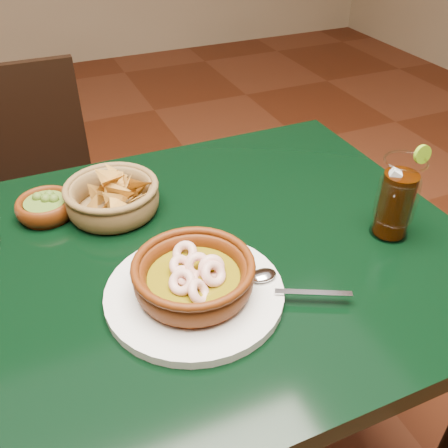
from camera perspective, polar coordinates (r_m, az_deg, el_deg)
name	(u,v)px	position (r m, az deg, el deg)	size (l,w,h in m)	color
dining_table	(152,303)	(0.97, -8.22, -8.96)	(1.20, 0.80, 0.75)	black
dining_chair	(37,205)	(1.62, -20.63, 2.02)	(0.41, 0.41, 0.88)	black
shrimp_plate	(194,281)	(0.81, -3.41, -6.49)	(0.38, 0.29, 0.08)	silver
chip_basket	(113,197)	(1.02, -12.60, 3.02)	(0.22, 0.22, 0.14)	brown
guacamole_ramekin	(46,206)	(1.05, -19.71, 1.95)	(0.14, 0.14, 0.05)	#481B06
cola_drink	(396,199)	(0.97, 19.11, 2.70)	(0.16, 0.16, 0.18)	white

